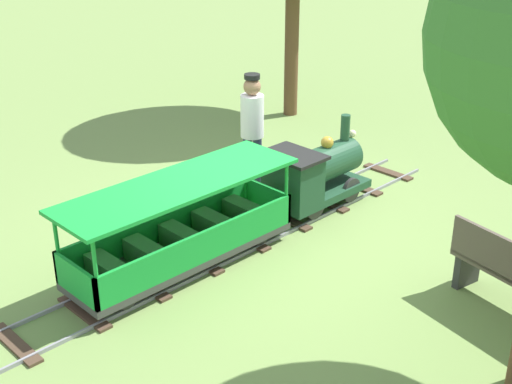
{
  "coord_description": "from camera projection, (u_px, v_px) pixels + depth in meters",
  "views": [
    {
      "loc": [
        5.15,
        -5.18,
        3.86
      ],
      "look_at": [
        0.0,
        -0.11,
        0.55
      ],
      "focal_mm": 48.51,
      "sensor_mm": 36.0,
      "label": 1
    }
  ],
  "objects": [
    {
      "name": "ground_plane",
      "position": [
        262.0,
        231.0,
        8.25
      ],
      "size": [
        60.0,
        60.0,
        0.0
      ],
      "primitive_type": "plane",
      "color": "#75934C"
    },
    {
      "name": "track",
      "position": [
        244.0,
        239.0,
        8.04
      ],
      "size": [
        0.77,
        6.4,
        0.04
      ],
      "color": "gray",
      "rests_on": "ground_plane"
    },
    {
      "name": "locomotive",
      "position": [
        313.0,
        173.0,
        8.62
      ],
      "size": [
        0.73,
        1.45,
        1.07
      ],
      "color": "#1E472D",
      "rests_on": "ground_plane"
    },
    {
      "name": "passenger_car",
      "position": [
        182.0,
        234.0,
        7.3
      ],
      "size": [
        0.83,
        2.7,
        0.97
      ],
      "color": "#3F3F3F",
      "rests_on": "ground_plane"
    },
    {
      "name": "conductor_person",
      "position": [
        252.0,
        125.0,
        8.86
      ],
      "size": [
        0.3,
        0.3,
        1.62
      ],
      "color": "#282D47",
      "rests_on": "ground_plane"
    }
  ]
}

